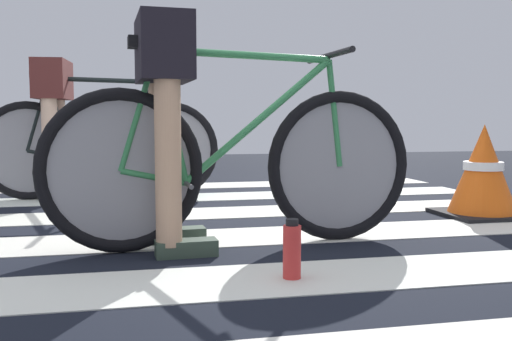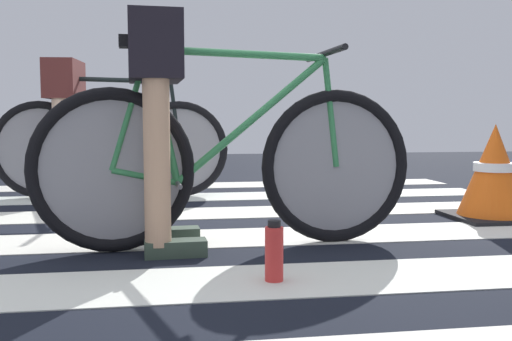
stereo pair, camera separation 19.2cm
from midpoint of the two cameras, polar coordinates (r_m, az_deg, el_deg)
name	(u,v)px [view 1 (the left image)]	position (r m, az deg, el deg)	size (l,w,h in m)	color
ground	(165,243)	(2.80, -11.01, -7.19)	(18.00, 14.00, 0.02)	black
crosswalk_markings	(153,241)	(2.80, -12.18, -6.93)	(5.46, 5.00, 0.00)	silver
bicycle_1_of_2	(235,162)	(2.59, -4.21, 0.78)	(1.74, 0.52, 0.93)	black
cyclist_1_of_2	(165,101)	(2.54, -11.18, 6.85)	(0.33, 0.42, 1.02)	tan
bicycle_2_of_2	(99,147)	(4.37, -16.57, 2.28)	(1.73, 0.52, 0.93)	black
cyclist_2_of_2	(54,110)	(4.43, -20.65, 5.66)	(0.34, 0.43, 1.01)	beige
water_bottle	(292,251)	(2.08, 1.01, -8.10)	(0.07, 0.07, 0.22)	red
traffic_cone	(483,173)	(3.65, 20.37, -0.23)	(0.48, 0.48, 0.55)	black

